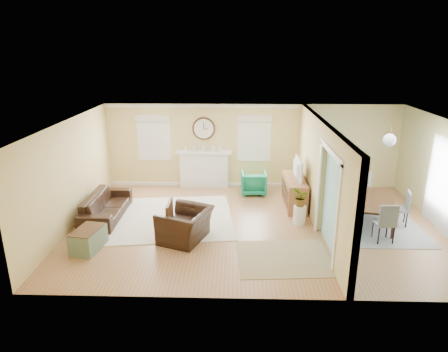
% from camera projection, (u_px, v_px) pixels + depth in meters
% --- Properties ---
extents(floor, '(9.00, 9.00, 0.00)m').
position_uv_depth(floor, '(256.00, 226.00, 9.89)').
color(floor, olive).
rests_on(floor, ground).
extents(wall_back, '(9.00, 0.02, 2.60)m').
position_uv_depth(wall_back, '(252.00, 146.00, 12.34)').
color(wall_back, '#DFC877').
rests_on(wall_back, ground).
extents(wall_front, '(9.00, 0.02, 2.60)m').
position_uv_depth(wall_front, '(266.00, 232.00, 6.63)').
color(wall_front, '#DFC877').
rests_on(wall_front, ground).
extents(wall_left, '(0.02, 6.00, 2.60)m').
position_uv_depth(wall_left, '(70.00, 174.00, 9.61)').
color(wall_left, '#DFC877').
rests_on(wall_left, ground).
extents(ceiling, '(9.00, 6.00, 0.02)m').
position_uv_depth(ceiling, '(259.00, 122.00, 9.08)').
color(ceiling, white).
rests_on(ceiling, wall_back).
extents(partition, '(0.17, 6.00, 2.60)m').
position_uv_depth(partition, '(319.00, 171.00, 9.69)').
color(partition, '#DFC877').
rests_on(partition, ground).
extents(fireplace, '(1.70, 0.30, 1.17)m').
position_uv_depth(fireplace, '(204.00, 169.00, 12.48)').
color(fireplace, white).
rests_on(fireplace, ground).
extents(wall_clock, '(0.70, 0.07, 0.70)m').
position_uv_depth(wall_clock, '(204.00, 129.00, 12.18)').
color(wall_clock, '#422C1B').
rests_on(wall_clock, wall_back).
extents(window_left, '(1.05, 0.13, 1.42)m').
position_uv_depth(window_left, '(154.00, 135.00, 12.27)').
color(window_left, white).
rests_on(window_left, wall_back).
extents(window_right, '(1.05, 0.13, 1.42)m').
position_uv_depth(window_right, '(254.00, 135.00, 12.18)').
color(window_right, white).
rests_on(window_right, wall_back).
extents(french_doors, '(0.06, 1.70, 2.20)m').
position_uv_depth(french_doors, '(446.00, 186.00, 9.42)').
color(french_doors, white).
rests_on(french_doors, ground).
extents(pendant, '(0.30, 0.30, 0.55)m').
position_uv_depth(pendant, '(389.00, 140.00, 9.12)').
color(pendant, gold).
rests_on(pendant, ceiling).
extents(rug_cream, '(3.66, 3.27, 0.02)m').
position_uv_depth(rug_cream, '(167.00, 218.00, 10.35)').
color(rug_cream, beige).
rests_on(rug_cream, floor).
extents(rug_jute, '(2.05, 1.72, 0.01)m').
position_uv_depth(rug_jute, '(284.00, 258.00, 8.39)').
color(rug_jute, tan).
rests_on(rug_jute, floor).
extents(rug_grey, '(2.22, 2.78, 0.01)m').
position_uv_depth(rug_grey, '(370.00, 222.00, 10.08)').
color(rug_grey, gray).
rests_on(rug_grey, floor).
extents(sofa, '(0.85, 2.14, 0.62)m').
position_uv_depth(sofa, '(106.00, 206.00, 10.32)').
color(sofa, black).
rests_on(sofa, floor).
extents(eames_chair, '(1.34, 1.42, 0.74)m').
position_uv_depth(eames_chair, '(185.00, 225.00, 9.08)').
color(eames_chair, black).
rests_on(eames_chair, floor).
extents(green_chair, '(0.74, 0.76, 0.68)m').
position_uv_depth(green_chair, '(254.00, 183.00, 11.98)').
color(green_chair, '#057859').
rests_on(green_chair, floor).
extents(trunk, '(0.64, 0.90, 0.48)m').
position_uv_depth(trunk, '(88.00, 239.00, 8.69)').
color(trunk, slate).
rests_on(trunk, floor).
extents(credenza, '(0.53, 1.55, 0.80)m').
position_uv_depth(credenza, '(294.00, 192.00, 11.03)').
color(credenza, '#8C5F3E').
rests_on(credenza, floor).
extents(tv, '(0.15, 0.99, 0.57)m').
position_uv_depth(tv, '(295.00, 169.00, 10.82)').
color(tv, black).
rests_on(tv, credenza).
extents(garden_stool, '(0.32, 0.32, 0.47)m').
position_uv_depth(garden_stool, '(300.00, 215.00, 9.96)').
color(garden_stool, white).
rests_on(garden_stool, floor).
extents(potted_plant, '(0.41, 0.46, 0.47)m').
position_uv_depth(potted_plant, '(301.00, 197.00, 9.81)').
color(potted_plant, '#337F33').
rests_on(potted_plant, garden_stool).
extents(dining_table, '(1.40, 2.02, 0.65)m').
position_uv_depth(dining_table, '(372.00, 211.00, 9.98)').
color(dining_table, '#422C1B').
rests_on(dining_table, floor).
extents(dining_chair_n, '(0.45, 0.45, 0.95)m').
position_uv_depth(dining_chair_n, '(364.00, 188.00, 10.91)').
color(dining_chair_n, gray).
rests_on(dining_chair_n, floor).
extents(dining_chair_s, '(0.45, 0.45, 0.94)m').
position_uv_depth(dining_chair_s, '(385.00, 219.00, 8.96)').
color(dining_chair_s, gray).
rests_on(dining_chair_s, floor).
extents(dining_chair_w, '(0.50, 0.50, 1.01)m').
position_uv_depth(dining_chair_w, '(348.00, 202.00, 9.85)').
color(dining_chair_w, white).
rests_on(dining_chair_w, floor).
extents(dining_chair_e, '(0.47, 0.47, 0.89)m').
position_uv_depth(dining_chair_e, '(400.00, 205.00, 9.81)').
color(dining_chair_e, gray).
rests_on(dining_chair_e, floor).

